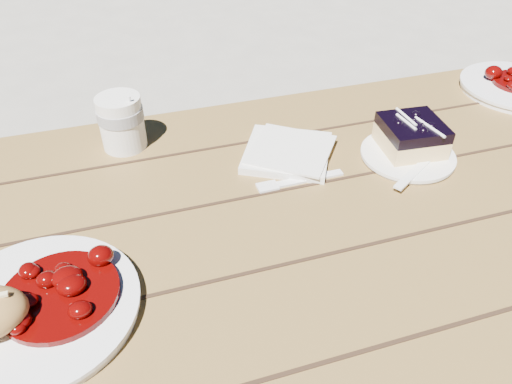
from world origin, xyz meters
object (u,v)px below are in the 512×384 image
object	(u,v)px
dessert_plate	(407,156)
coffee_cup	(122,122)
main_plate	(38,310)
picnic_table	(325,282)
blueberry_cake	(411,135)

from	to	relation	value
dessert_plate	coffee_cup	bearing A→B (deg)	157.99
main_plate	dessert_plate	distance (m)	0.65
dessert_plate	picnic_table	bearing A→B (deg)	-152.00
coffee_cup	dessert_plate	bearing A→B (deg)	-22.01
blueberry_cake	coffee_cup	distance (m)	0.53
main_plate	coffee_cup	bearing A→B (deg)	68.25
dessert_plate	coffee_cup	xyz separation A→B (m)	(-0.49, 0.20, 0.05)
picnic_table	coffee_cup	distance (m)	0.47
main_plate	blueberry_cake	bearing A→B (deg)	16.09
blueberry_cake	coffee_cup	bearing A→B (deg)	164.98
picnic_table	main_plate	xyz separation A→B (m)	(-0.44, -0.07, 0.17)
blueberry_cake	coffee_cup	xyz separation A→B (m)	(-0.50, 0.18, 0.01)
picnic_table	coffee_cup	size ratio (longest dim) A/B	19.85
blueberry_cake	picnic_table	bearing A→B (deg)	-144.84
dessert_plate	blueberry_cake	distance (m)	0.04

